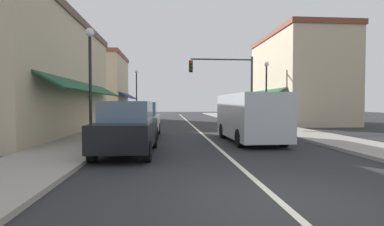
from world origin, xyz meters
name	(u,v)px	position (x,y,z in m)	size (l,w,h in m)	color
ground_plane	(192,125)	(0.00, 18.00, 0.00)	(80.00, 80.00, 0.00)	#28282B
sidewalk_left	(121,125)	(-5.50, 18.00, 0.06)	(2.60, 56.00, 0.12)	gray
sidewalk_right	(261,124)	(5.50, 18.00, 0.06)	(2.60, 56.00, 0.12)	gray
lane_center_stripe	(192,125)	(0.00, 18.00, 0.00)	(0.14, 52.00, 0.01)	silver
storefront_left_block	(25,75)	(-9.74, 12.00, 3.29)	(7.21, 14.20, 6.58)	#BCAD8E
storefront_right_block	(298,79)	(9.47, 20.00, 3.88)	(6.66, 10.20, 7.76)	#BCAD8E
storefront_far_left	(97,87)	(-9.61, 28.00, 3.57)	(6.93, 8.20, 7.12)	#BCAD8E
parked_car_nearest_left	(128,128)	(-3.26, 5.04, 0.88)	(1.87, 4.14, 1.77)	black
parked_car_second_left	(141,120)	(-3.25, 9.94, 0.88)	(1.80, 4.11, 1.77)	silver
van_in_lane	(250,116)	(1.71, 7.88, 1.15)	(2.09, 5.22, 2.12)	#B2B7BC
traffic_signal_mast_arm	(230,78)	(2.98, 18.08, 3.75)	(5.16, 0.50, 5.47)	#333333
street_lamp_left_near	(90,66)	(-5.10, 7.55, 3.23)	(0.36, 0.36, 4.80)	black
street_lamp_right_mid	(266,83)	(5.11, 15.57, 3.19)	(0.36, 0.36, 4.72)	black
street_lamp_left_far	(137,87)	(-4.90, 23.58, 3.35)	(0.36, 0.36, 5.00)	black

